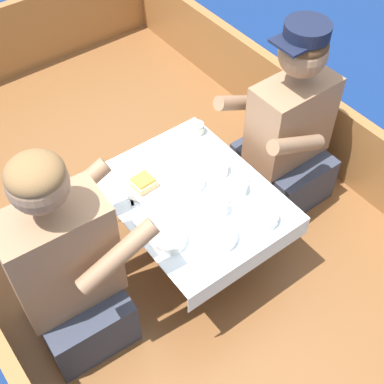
{
  "coord_description": "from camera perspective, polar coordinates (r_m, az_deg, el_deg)",
  "views": [
    {
      "loc": [
        -0.92,
        -1.35,
        2.51
      ],
      "look_at": [
        0.0,
        -0.13,
        0.76
      ],
      "focal_mm": 50.0,
      "sensor_mm": 36.0,
      "label": 1
    }
  ],
  "objects": [
    {
      "name": "bowl_starboard_near",
      "position": [
        2.16,
        -2.38,
        -5.01
      ],
      "size": [
        0.13,
        0.13,
        0.04
      ],
      "color": "white",
      "rests_on": "cockpit_table"
    },
    {
      "name": "bowl_port_far",
      "position": [
        2.25,
        7.48,
        -2.61
      ],
      "size": [
        0.14,
        0.14,
        0.04
      ],
      "color": "white",
      "rests_on": "cockpit_table"
    },
    {
      "name": "plate_bread",
      "position": [
        2.49,
        -0.31,
        3.96
      ],
      "size": [
        0.17,
        0.17,
        0.01
      ],
      "color": "white",
      "rests_on": "cockpit_table"
    },
    {
      "name": "utensil_knife_starboard",
      "position": [
        2.25,
        -3.87,
        -2.86
      ],
      "size": [
        0.05,
        0.17,
        0.0
      ],
      "rotation": [
        0.0,
        0.0,
        1.32
      ],
      "color": "silver",
      "rests_on": "cockpit_table"
    },
    {
      "name": "bowl_center_far",
      "position": [
        2.17,
        2.91,
        -4.72
      ],
      "size": [
        0.15,
        0.15,
        0.04
      ],
      "color": "white",
      "rests_on": "cockpit_table"
    },
    {
      "name": "person_port",
      "position": [
        2.15,
        -13.18,
        -8.08
      ],
      "size": [
        0.54,
        0.46,
        1.02
      ],
      "rotation": [
        0.0,
        0.0,
        -0.05
      ],
      "color": "#333847",
      "rests_on": "boat_deck"
    },
    {
      "name": "gunwale_starboard",
      "position": [
        3.03,
        13.24,
        7.0
      ],
      "size": [
        0.06,
        3.53,
        0.42
      ],
      "primitive_type": "cube",
      "color": "#936033",
      "rests_on": "boat_deck"
    },
    {
      "name": "coffee_cup_center",
      "position": [
        2.25,
        3.02,
        -1.58
      ],
      "size": [
        0.1,
        0.07,
        0.06
      ],
      "color": "white",
      "rests_on": "cockpit_table"
    },
    {
      "name": "plate_sandwich",
      "position": [
        2.37,
        -5.18,
        0.57
      ],
      "size": [
        0.18,
        0.18,
        0.01
      ],
      "color": "white",
      "rests_on": "cockpit_table"
    },
    {
      "name": "bowl_port_near",
      "position": [
        2.36,
        0.0,
        1.19
      ],
      "size": [
        0.11,
        0.11,
        0.04
      ],
      "color": "white",
      "rests_on": "cockpit_table"
    },
    {
      "name": "bow_coaming",
      "position": [
        3.75,
        -18.07,
        15.43
      ],
      "size": [
        1.86,
        0.06,
        0.48
      ],
      "primitive_type": "cube",
      "color": "#936033",
      "rests_on": "boat_deck"
    },
    {
      "name": "ground_plane",
      "position": [
        2.99,
        -1.52,
        -8.12
      ],
      "size": [
        60.0,
        60.0,
        0.0
      ],
      "primitive_type": "plane",
      "color": "navy"
    },
    {
      "name": "boat_deck",
      "position": [
        2.85,
        -1.59,
        -6.3
      ],
      "size": [
        1.98,
        3.53,
        0.33
      ],
      "primitive_type": "cube",
      "color": "brown",
      "rests_on": "ground_plane"
    },
    {
      "name": "coffee_cup_starboard",
      "position": [
        2.33,
        5.01,
        0.48
      ],
      "size": [
        0.1,
        0.08,
        0.05
      ],
      "color": "white",
      "rests_on": "cockpit_table"
    },
    {
      "name": "person_starboard",
      "position": [
        2.66,
        10.22,
        6.37
      ],
      "size": [
        0.52,
        0.44,
        0.99
      ],
      "rotation": [
        0.0,
        0.0,
        3.15
      ],
      "color": "#333847",
      "rests_on": "boat_deck"
    },
    {
      "name": "sandwich",
      "position": [
        2.35,
        -5.23,
        1.01
      ],
      "size": [
        0.1,
        0.1,
        0.05
      ],
      "rotation": [
        0.0,
        0.0,
        0.06
      ],
      "color": "#E0BC7F",
      "rests_on": "plate_sandwich"
    },
    {
      "name": "tin_can",
      "position": [
        2.59,
        0.58,
        6.81
      ],
      "size": [
        0.07,
        0.07,
        0.05
      ],
      "color": "silver",
      "rests_on": "cockpit_table"
    },
    {
      "name": "coffee_cup_port",
      "position": [
        2.41,
        2.99,
        2.52
      ],
      "size": [
        0.11,
        0.08,
        0.05
      ],
      "color": "white",
      "rests_on": "cockpit_table"
    },
    {
      "name": "utensil_fork_starboard",
      "position": [
        2.28,
        -6.19,
        -2.12
      ],
      "size": [
        0.08,
        0.17,
        0.0
      ],
      "rotation": [
        0.0,
        0.0,
        1.16
      ],
      "color": "silver",
      "rests_on": "cockpit_table"
    },
    {
      "name": "cockpit_table",
      "position": [
        2.36,
        0.0,
        -0.99
      ],
      "size": [
        0.64,
        0.81,
        0.41
      ],
      "color": "#B2B2B7",
      "rests_on": "boat_deck"
    },
    {
      "name": "utensil_spoon_center",
      "position": [
        2.41,
        -9.51,
        1.05
      ],
      "size": [
        0.17,
        0.05,
        0.01
      ],
      "rotation": [
        0.0,
        0.0,
        2.93
      ],
      "color": "silver",
      "rests_on": "cockpit_table"
    }
  ]
}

